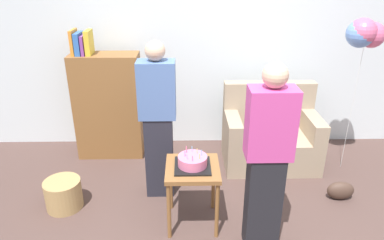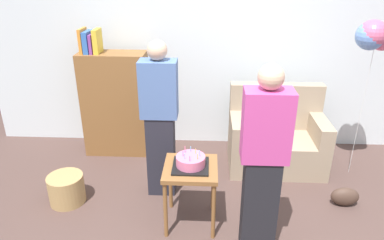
% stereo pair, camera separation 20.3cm
% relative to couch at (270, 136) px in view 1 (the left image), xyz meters
% --- Properties ---
extents(wall_back, '(6.00, 0.10, 2.70)m').
position_rel_couch_xyz_m(wall_back, '(-0.69, 0.62, 1.01)').
color(wall_back, silver).
rests_on(wall_back, ground_plane).
extents(couch, '(1.10, 0.70, 0.96)m').
position_rel_couch_xyz_m(couch, '(0.00, 0.00, 0.00)').
color(couch, gray).
rests_on(couch, ground_plane).
extents(bookshelf, '(0.80, 0.36, 1.58)m').
position_rel_couch_xyz_m(bookshelf, '(-1.97, 0.25, 0.33)').
color(bookshelf, brown).
rests_on(bookshelf, ground_plane).
extents(side_table, '(0.48, 0.48, 0.61)m').
position_rel_couch_xyz_m(side_table, '(-0.96, -1.12, 0.17)').
color(side_table, brown).
rests_on(side_table, ground_plane).
extents(birthday_cake, '(0.32, 0.32, 0.17)m').
position_rel_couch_xyz_m(birthday_cake, '(-0.96, -1.12, 0.32)').
color(birthday_cake, black).
rests_on(birthday_cake, side_table).
extents(person_blowing_candles, '(0.36, 0.22, 1.63)m').
position_rel_couch_xyz_m(person_blowing_candles, '(-1.29, -0.63, 0.49)').
color(person_blowing_candles, '#23232D').
rests_on(person_blowing_candles, ground_plane).
extents(person_holding_cake, '(0.36, 0.22, 1.63)m').
position_rel_couch_xyz_m(person_holding_cake, '(-0.38, -1.42, 0.49)').
color(person_holding_cake, black).
rests_on(person_holding_cake, ground_plane).
extents(wicker_basket, '(0.36, 0.36, 0.30)m').
position_rel_couch_xyz_m(wicker_basket, '(-2.25, -0.87, -0.19)').
color(wicker_basket, '#A88451').
rests_on(wicker_basket, ground_plane).
extents(handbag, '(0.28, 0.14, 0.20)m').
position_rel_couch_xyz_m(handbag, '(0.59, -0.79, -0.24)').
color(handbag, '#473328').
rests_on(handbag, ground_plane).
extents(balloon_bunch, '(0.42, 0.32, 1.76)m').
position_rel_couch_xyz_m(balloon_bunch, '(0.85, -0.14, 1.26)').
color(balloon_bunch, silver).
rests_on(balloon_bunch, ground_plane).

